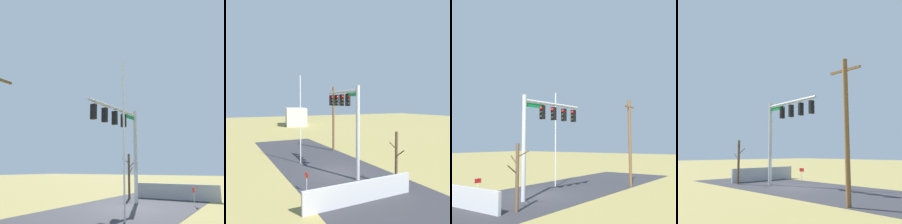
# 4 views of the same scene
# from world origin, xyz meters

# --- Properties ---
(ground_plane) EXTENTS (160.00, 160.00, 0.00)m
(ground_plane) POSITION_xyz_m (0.00, 0.00, 0.00)
(ground_plane) COLOR olive
(road_surface) EXTENTS (28.00, 8.00, 0.01)m
(road_surface) POSITION_xyz_m (-4.00, 0.00, 0.01)
(road_surface) COLOR #2D2D33
(road_surface) RESTS_ON ground_plane
(sidewalk_corner) EXTENTS (6.00, 6.00, 0.01)m
(sidewalk_corner) POSITION_xyz_m (3.35, 0.62, 0.00)
(sidewalk_corner) COLOR #B7B5AD
(sidewalk_corner) RESTS_ON ground_plane
(retaining_fence) EXTENTS (0.20, 7.06, 1.25)m
(retaining_fence) POSITION_xyz_m (5.77, -1.29, 0.63)
(retaining_fence) COLOR #A8A8AD
(retaining_fence) RESTS_ON ground_plane
(signal_mast) EXTENTS (5.89, 0.71, 6.97)m
(signal_mast) POSITION_xyz_m (0.54, 0.75, 4.99)
(signal_mast) COLOR #B2B5BA
(signal_mast) RESTS_ON ground_plane
(flagpole) EXTENTS (0.10, 0.10, 8.25)m
(flagpole) POSITION_xyz_m (-4.08, -1.68, 4.12)
(flagpole) COLOR silver
(flagpole) RESTS_ON ground_plane
(utility_pole) EXTENTS (1.90, 0.26, 7.58)m
(utility_pole) POSITION_xyz_m (-7.94, 3.65, 3.95)
(utility_pole) COLOR brown
(utility_pole) RESTS_ON ground_plane
(bare_tree) EXTENTS (1.27, 1.02, 3.74)m
(bare_tree) POSITION_xyz_m (4.61, 2.30, 1.93)
(bare_tree) COLOR brown
(bare_tree) RESTS_ON ground_plane
(open_sign) EXTENTS (0.56, 0.04, 1.22)m
(open_sign) POSITION_xyz_m (2.73, -3.48, 0.91)
(open_sign) COLOR silver
(open_sign) RESTS_ON ground_plane
(distant_building) EXTENTS (10.83, 6.73, 4.37)m
(distant_building) POSITION_xyz_m (-40.45, 8.78, 2.19)
(distant_building) COLOR beige
(distant_building) RESTS_ON ground_plane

